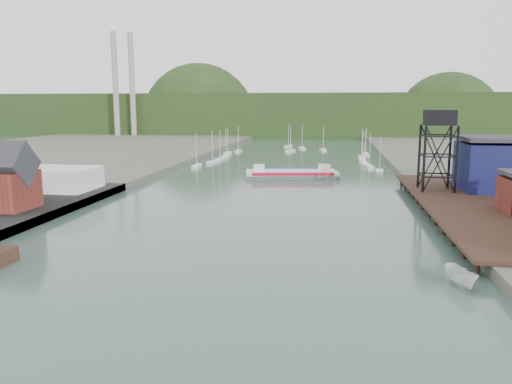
% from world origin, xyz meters
% --- Properties ---
extents(ground, '(600.00, 600.00, 0.00)m').
position_xyz_m(ground, '(0.00, 0.00, 0.00)').
color(ground, '#2F4943').
rests_on(ground, ground).
extents(east_pier, '(14.00, 70.00, 2.45)m').
position_xyz_m(east_pier, '(37.00, 45.00, 1.90)').
color(east_pier, black).
rests_on(east_pier, ground).
extents(white_shed, '(18.00, 12.00, 4.50)m').
position_xyz_m(white_shed, '(-44.00, 50.00, 3.85)').
color(white_shed, silver).
rests_on(white_shed, west_quay).
extents(lift_tower, '(6.50, 6.50, 16.00)m').
position_xyz_m(lift_tower, '(35.00, 58.00, 15.65)').
color(lift_tower, black).
rests_on(lift_tower, east_pier).
extents(marina_sailboats, '(57.71, 92.65, 0.90)m').
position_xyz_m(marina_sailboats, '(0.08, 138.46, 0.35)').
color(marina_sailboats, silver).
rests_on(marina_sailboats, ground).
extents(smokestacks, '(11.20, 8.20, 60.00)m').
position_xyz_m(smokestacks, '(-106.00, 232.50, 30.00)').
color(smokestacks, gray).
rests_on(smokestacks, ground).
extents(distant_hills, '(500.00, 120.00, 80.00)m').
position_xyz_m(distant_hills, '(-3.98, 301.35, 10.38)').
color(distant_hills, '#1F3316').
rests_on(distant_hills, ground).
extents(chain_ferry, '(25.44, 13.66, 3.48)m').
position_xyz_m(chain_ferry, '(3.52, 86.06, 1.00)').
color(chain_ferry, '#515154').
rests_on(chain_ferry, ground).
extents(motorboat, '(3.46, 5.73, 2.08)m').
position_xyz_m(motorboat, '(28.23, 7.64, 1.04)').
color(motorboat, silver).
rests_on(motorboat, ground).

